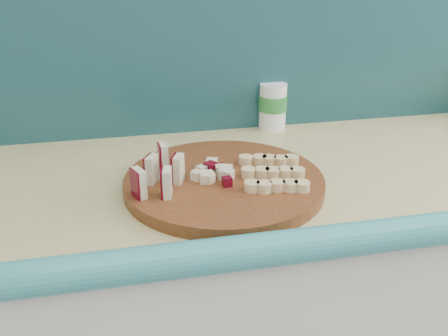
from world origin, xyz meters
The scene contains 7 objects.
kitchen_counter centered at (0.10, 1.50, 0.46)m, with size 2.20×0.63×0.91m.
backsplash centered at (0.10, 1.79, 1.16)m, with size 2.20×0.02×0.50m, color teal.
cutting_board centered at (-0.39, 1.43, 0.92)m, with size 0.41×0.41×0.03m, color #45230E.
apple_wedges centered at (-0.52, 1.43, 0.96)m, with size 0.10×0.16×0.06m.
apple_chunks centered at (-0.41, 1.44, 0.95)m, with size 0.07×0.07×0.02m.
banana_slices centered at (-0.29, 1.42, 0.94)m, with size 0.15×0.17×0.02m.
canister centered at (-0.18, 1.76, 0.97)m, with size 0.08×0.08×0.12m.
Camera 1 is at (-0.58, 0.54, 1.37)m, focal length 40.00 mm.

